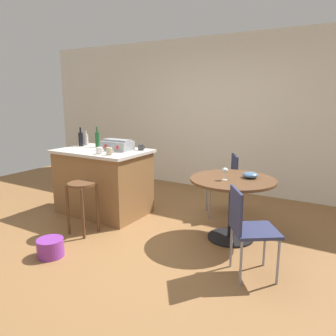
# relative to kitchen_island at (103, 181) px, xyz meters

# --- Properties ---
(ground_plane) EXTENTS (8.80, 8.80, 0.00)m
(ground_plane) POSITION_rel_kitchen_island_xyz_m (1.00, -0.48, -0.47)
(ground_plane) COLOR olive
(back_wall) EXTENTS (8.00, 0.10, 2.70)m
(back_wall) POSITION_rel_kitchen_island_xyz_m (1.00, 2.07, 0.88)
(back_wall) COLOR silver
(back_wall) RESTS_ON ground_plane
(kitchen_island) EXTENTS (1.28, 0.86, 0.93)m
(kitchen_island) POSITION_rel_kitchen_island_xyz_m (0.00, 0.00, 0.00)
(kitchen_island) COLOR olive
(kitchen_island) RESTS_ON ground_plane
(wooden_stool) EXTENTS (0.33, 0.33, 0.65)m
(wooden_stool) POSITION_rel_kitchen_island_xyz_m (0.29, -0.70, 0.01)
(wooden_stool) COLOR brown
(wooden_stool) RESTS_ON ground_plane
(dining_table) EXTENTS (0.99, 0.99, 0.74)m
(dining_table) POSITION_rel_kitchen_island_xyz_m (1.92, 0.08, 0.10)
(dining_table) COLOR black
(dining_table) RESTS_ON ground_plane
(folding_chair_near) EXTENTS (0.56, 0.56, 0.85)m
(folding_chair_near) POSITION_rel_kitchen_island_xyz_m (2.33, -0.64, 0.04)
(folding_chair_near) COLOR navy
(folding_chair_near) RESTS_ON ground_plane
(folding_chair_far) EXTENTS (0.55, 0.55, 0.87)m
(folding_chair_far) POSITION_rel_kitchen_island_xyz_m (1.55, 0.82, 0.05)
(folding_chair_far) COLOR navy
(folding_chair_far) RESTS_ON ground_plane
(toolbox) EXTENTS (0.43, 0.27, 0.15)m
(toolbox) POSITION_rel_kitchen_island_xyz_m (0.20, 0.10, 0.53)
(toolbox) COLOR gray
(toolbox) RESTS_ON kitchen_island
(bottle_0) EXTENTS (0.06, 0.06, 0.31)m
(bottle_0) POSITION_rel_kitchen_island_xyz_m (-0.23, 0.16, 0.58)
(bottle_0) COLOR #194C23
(bottle_0) RESTS_ON kitchen_island
(bottle_1) EXTENTS (0.07, 0.07, 0.22)m
(bottle_1) POSITION_rel_kitchen_island_xyz_m (-0.52, 0.22, 0.55)
(bottle_1) COLOR #B7B2AD
(bottle_1) RESTS_ON kitchen_island
(bottle_2) EXTENTS (0.07, 0.07, 0.29)m
(bottle_2) POSITION_rel_kitchen_island_xyz_m (-0.52, 0.11, 0.57)
(bottle_2) COLOR black
(bottle_2) RESTS_ON kitchen_island
(cup_0) EXTENTS (0.12, 0.08, 0.09)m
(cup_0) POSITION_rel_kitchen_island_xyz_m (0.36, -0.26, 0.51)
(cup_0) COLOR tan
(cup_0) RESTS_ON kitchen_island
(cup_1) EXTENTS (0.12, 0.08, 0.09)m
(cup_1) POSITION_rel_kitchen_island_xyz_m (0.20, -0.26, 0.51)
(cup_1) COLOR white
(cup_1) RESTS_ON kitchen_island
(cup_2) EXTENTS (0.12, 0.08, 0.09)m
(cup_2) POSITION_rel_kitchen_island_xyz_m (0.50, 0.26, 0.51)
(cup_2) COLOR #383838
(cup_2) RESTS_ON kitchen_island
(wine_glass) EXTENTS (0.07, 0.07, 0.14)m
(wine_glass) POSITION_rel_kitchen_island_xyz_m (1.86, -0.03, 0.38)
(wine_glass) COLOR silver
(wine_glass) RESTS_ON dining_table
(serving_bowl) EXTENTS (0.18, 0.18, 0.07)m
(serving_bowl) POSITION_rel_kitchen_island_xyz_m (2.08, 0.21, 0.31)
(serving_bowl) COLOR #4C7099
(serving_bowl) RESTS_ON dining_table
(plastic_bucket) EXTENTS (0.28, 0.28, 0.19)m
(plastic_bucket) POSITION_rel_kitchen_island_xyz_m (0.43, -1.34, -0.37)
(plastic_bucket) COLOR purple
(plastic_bucket) RESTS_ON ground_plane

